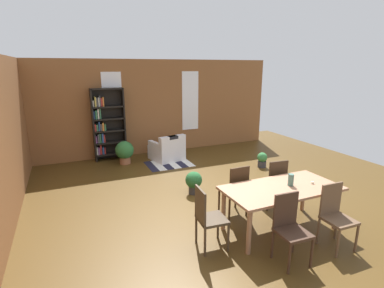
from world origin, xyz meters
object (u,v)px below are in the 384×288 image
Objects in this scene: dining_table at (281,192)px; potted_plant_window at (194,181)px; dining_chair_head_left at (207,216)px; dining_chair_near_right at (335,214)px; dining_chair_far_right at (274,182)px; potted_plant_by_shelf at (262,159)px; potted_plant_corner at (125,151)px; dining_chair_near_left at (290,226)px; dining_chair_far_left at (235,189)px; vase_on_table at (291,180)px; armchair_white at (167,150)px; bookshelf_tall at (106,124)px.

dining_table is 3.94× the size of potted_plant_window.
dining_chair_near_right is at bearing -21.68° from dining_chair_head_left.
dining_chair_near_right reaches higher than potted_plant_window.
dining_table is 0.82m from dining_chair_far_right.
potted_plant_by_shelf is 3.74m from potted_plant_corner.
dining_chair_far_left is at bearing 90.08° from dining_chair_near_left.
vase_on_table is at bearing -0.00° from dining_table.
dining_chair_far_right is at bearing -76.68° from armchair_white.
armchair_white is at bearing 78.49° from dining_chair_head_left.
dining_table is at bearing -58.37° from dining_chair_far_left.
dining_chair_near_left and dining_chair_far_left have the same top height.
dining_chair_far_left is 1.50× the size of potted_plant_corner.
dining_chair_near_right is at bearing -58.17° from dining_table.
potted_plant_window is at bearing 103.72° from dining_chair_far_left.
dining_table is at bearing -0.25° from dining_chair_head_left.
dining_table is 0.93× the size of bookshelf_tall.
potted_plant_window is at bearing 114.06° from dining_chair_near_right.
dining_chair_head_left is 1.50× the size of potted_plant_corner.
dining_chair_near_right is 3.61m from potted_plant_by_shelf.
armchair_white is (0.88, 4.31, -0.23)m from dining_chair_head_left.
dining_chair_far_left is at bearing -179.98° from dining_chair_far_right.
dining_chair_near_right is at bearing 0.00° from dining_chair_near_left.
bookshelf_tall is at bearing 105.35° from dining_chair_near_left.
bookshelf_tall is at bearing 97.63° from dining_chair_head_left.
vase_on_table reaches higher than potted_plant_window.
dining_table is 3.19m from potted_plant_by_shelf.
dining_chair_near_left reaches higher than potted_plant_window.
potted_plant_corner is (0.36, -0.58, -0.68)m from bookshelf_tall.
vase_on_table is 1.53m from dining_chair_head_left.
armchair_white is at bearing -24.67° from bookshelf_tall.
bookshelf_tall reaches higher than armchair_white.
potted_plant_by_shelf is (3.65, -2.34, -0.82)m from bookshelf_tall.
dining_table is 1.99× the size of dining_chair_near_right.
dining_chair_near_left is 2.37× the size of potted_plant_by_shelf.
dining_chair_near_right is 1.00× the size of dining_chair_near_left.
potted_plant_by_shelf is (1.66, 2.69, -0.45)m from dining_table.
potted_plant_by_shelf is at bearing 70.00° from dining_chair_near_right.
dining_chair_near_left is 2.58m from potted_plant_window.
dining_chair_far_left reaches higher than potted_plant_by_shelf.
dining_chair_far_left reaches higher than potted_plant_corner.
armchair_white is (-0.02, 3.63, -0.23)m from dining_chair_far_left.
bookshelf_tall is (-0.67, 5.03, 0.52)m from dining_chair_head_left.
dining_chair_far_right is 1.61m from dining_chair_near_left.
bookshelf_tall reaches higher than potted_plant_window.
dining_chair_far_right is 1.00× the size of dining_chair_near_left.
potted_plant_corner is (-1.21, 5.14, -0.16)m from dining_chair_near_left.
dining_table is 1.99× the size of dining_chair_near_left.
dining_chair_far_left is 0.47× the size of bookshelf_tall.
dining_chair_near_left is at bearing -83.56° from potted_plant_window.
dining_chair_far_right is 1.38m from dining_chair_near_right.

